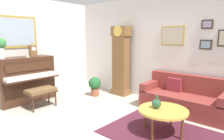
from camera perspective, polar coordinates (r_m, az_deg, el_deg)
name	(u,v)px	position (r m, az deg, el deg)	size (l,w,h in m)	color
ground_plane	(84,125)	(4.24, -8.13, -15.43)	(6.40, 6.00, 0.10)	#B2A899
wall_left	(20,48)	(6.07, -24.87, 5.66)	(0.13, 4.90, 2.80)	silver
wall_back	(148,48)	(5.70, 10.27, 6.14)	(5.30, 0.13, 2.80)	silver
area_rug	(164,135)	(3.85, 14.71, -17.46)	(2.10, 1.50, 0.01)	#4C1E2D
piano	(25,79)	(5.80, -23.58, -2.41)	(0.87, 1.44, 1.20)	#3D2316
piano_bench	(41,92)	(5.18, -19.69, -5.83)	(0.42, 0.70, 0.48)	#3D2316
grandfather_clock	(121,63)	(5.89, 2.51, 2.09)	(0.52, 0.34, 2.03)	brown
couch	(184,99)	(4.95, 19.96, -7.69)	(1.90, 0.80, 0.84)	maroon
coffee_table	(163,111)	(3.75, 14.40, -11.28)	(0.88, 0.88, 0.45)	gold
mantel_clock	(33,50)	(5.82, -21.71, 5.37)	(0.13, 0.18, 0.38)	brown
flower_vase	(0,46)	(5.49, -29.28, 6.10)	(0.26, 0.26, 0.58)	silver
teacup	(28,56)	(5.60, -22.99, 3.63)	(0.12, 0.12, 0.06)	beige
green_jug	(156,104)	(3.74, 12.61, -9.35)	(0.17, 0.17, 0.24)	#234C33
potted_plant	(95,85)	(5.88, -4.95, -4.32)	(0.36, 0.36, 0.56)	#935138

